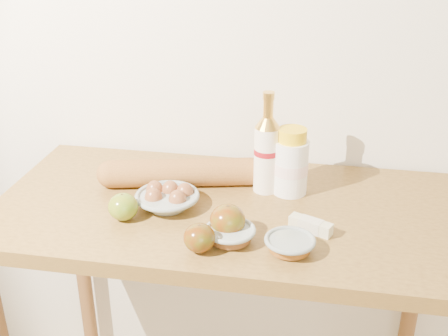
{
  "coord_description": "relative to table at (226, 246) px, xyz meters",
  "views": [
    {
      "loc": [
        0.22,
        -0.07,
        1.6
      ],
      "look_at": [
        0.0,
        1.15,
        1.02
      ],
      "focal_mm": 45.0,
      "sensor_mm": 36.0,
      "label": 1
    }
  ],
  "objects": [
    {
      "name": "apple_redgreen_front",
      "position": [
        -0.02,
        -0.22,
        0.16
      ],
      "size": [
        0.09,
        0.09,
        0.07
      ],
      "rotation": [
        0.0,
        0.0,
        -0.34
      ],
      "color": "maroon",
      "rests_on": "table"
    },
    {
      "name": "table",
      "position": [
        0.0,
        0.0,
        0.0
      ],
      "size": [
        1.2,
        0.6,
        0.9
      ],
      "color": "olive",
      "rests_on": "ground"
    },
    {
      "name": "sugar_bowl",
      "position": [
        0.04,
        -0.16,
        0.14
      ],
      "size": [
        0.13,
        0.13,
        0.03
      ],
      "rotation": [
        0.0,
        0.0,
        0.09
      ],
      "color": "#96A49E",
      "rests_on": "table"
    },
    {
      "name": "back_wall",
      "position": [
        0.0,
        0.33,
        0.52
      ],
      "size": [
        3.5,
        0.02,
        2.6
      ],
      "primitive_type": "cube",
      "color": "white",
      "rests_on": "ground"
    },
    {
      "name": "bourbon_bottle",
      "position": [
        0.09,
        0.1,
        0.24
      ],
      "size": [
        0.08,
        0.08,
        0.28
      ],
      "rotation": [
        0.0,
        0.0,
        0.26
      ],
      "color": "white",
      "rests_on": "table"
    },
    {
      "name": "cream_bottle",
      "position": [
        0.15,
        0.1,
        0.21
      ],
      "size": [
        0.1,
        0.1,
        0.18
      ],
      "rotation": [
        0.0,
        0.0,
        -0.12
      ],
      "color": "white",
      "rests_on": "table"
    },
    {
      "name": "egg_bowl",
      "position": [
        -0.15,
        -0.03,
        0.15
      ],
      "size": [
        0.17,
        0.17,
        0.06
      ],
      "rotation": [
        0.0,
        0.0,
        0.0
      ],
      "color": "gray",
      "rests_on": "table"
    },
    {
      "name": "baguette",
      "position": [
        -0.14,
        0.09,
        0.16
      ],
      "size": [
        0.46,
        0.18,
        0.08
      ],
      "rotation": [
        0.0,
        0.0,
        0.23
      ],
      "color": "#AA7134",
      "rests_on": "table"
    },
    {
      "name": "apple_redgreen_right",
      "position": [
        0.03,
        -0.14,
        0.16
      ],
      "size": [
        0.1,
        0.1,
        0.08
      ],
      "rotation": [
        0.0,
        0.0,
        -0.16
      ],
      "color": "maroon",
      "rests_on": "table"
    },
    {
      "name": "butter_stick",
      "position": [
        0.22,
        -0.09,
        0.14
      ],
      "size": [
        0.11,
        0.07,
        0.03
      ],
      "rotation": [
        0.0,
        0.0,
        -0.42
      ],
      "color": "beige",
      "rests_on": "table"
    },
    {
      "name": "syrup_bowl",
      "position": [
        0.18,
        -0.18,
        0.14
      ],
      "size": [
        0.12,
        0.12,
        0.03
      ],
      "rotation": [
        0.0,
        0.0,
        -0.07
      ],
      "color": "gray",
      "rests_on": "table"
    },
    {
      "name": "apple_yellowgreen",
      "position": [
        -0.24,
        -0.11,
        0.16
      ],
      "size": [
        0.08,
        0.08,
        0.07
      ],
      "rotation": [
        0.0,
        0.0,
        0.02
      ],
      "color": "olive",
      "rests_on": "table"
    }
  ]
}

